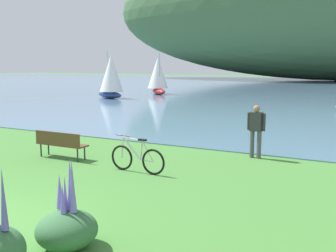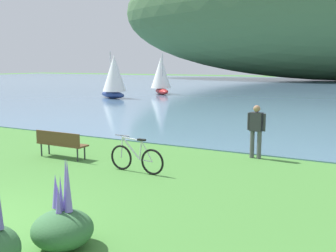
{
  "view_description": "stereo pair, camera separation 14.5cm",
  "coord_description": "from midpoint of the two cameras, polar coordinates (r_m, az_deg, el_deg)",
  "views": [
    {
      "loc": [
        6.66,
        -4.38,
        3.0
      ],
      "look_at": [
        0.65,
        6.99,
        1.0
      ],
      "focal_mm": 42.82,
      "sensor_mm": 36.0,
      "label": 1
    },
    {
      "loc": [
        6.79,
        -4.31,
        3.0
      ],
      "look_at": [
        0.65,
        6.99,
        1.0
      ],
      "focal_mm": 42.82,
      "sensor_mm": 36.0,
      "label": 2
    }
  ],
  "objects": [
    {
      "name": "sailboat_mid_bay",
      "position": [
        39.89,
        -1.55,
        7.26
      ],
      "size": [
        3.16,
        3.19,
        3.97
      ],
      "color": "#B22323",
      "rests_on": "bay_water"
    },
    {
      "name": "bicycle_leaning_near_bench",
      "position": [
        11.2,
        -4.8,
        -4.62
      ],
      "size": [
        1.77,
        0.12,
        1.01
      ],
      "color": "black",
      "rests_on": "ground"
    },
    {
      "name": "echium_bush_far_cluster",
      "position": [
        6.96,
        -14.8,
        -13.73
      ],
      "size": [
        1.02,
        1.02,
        1.51
      ],
      "color": "#386B3D",
      "rests_on": "ground"
    },
    {
      "name": "park_bench_near_camera",
      "position": [
        13.23,
        -15.38,
        -2.28
      ],
      "size": [
        1.8,
        0.48,
        0.88
      ],
      "color": "brown",
      "rests_on": "ground"
    },
    {
      "name": "sailboat_nearest_to_shore",
      "position": [
        35.18,
        -8.24,
        7.01
      ],
      "size": [
        3.54,
        2.66,
        4.04
      ],
      "color": "navy",
      "rests_on": "bay_water"
    },
    {
      "name": "bay_water",
      "position": [
        53.34,
        20.68,
        5.06
      ],
      "size": [
        180.0,
        80.0,
        0.04
      ],
      "primitive_type": "cube",
      "color": "#5B7F9E",
      "rests_on": "ground"
    },
    {
      "name": "person_at_shoreline",
      "position": [
        13.05,
        12.12,
        -0.27
      ],
      "size": [
        0.61,
        0.26,
        1.71
      ],
      "color": "#4C4C51",
      "rests_on": "ground"
    }
  ]
}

